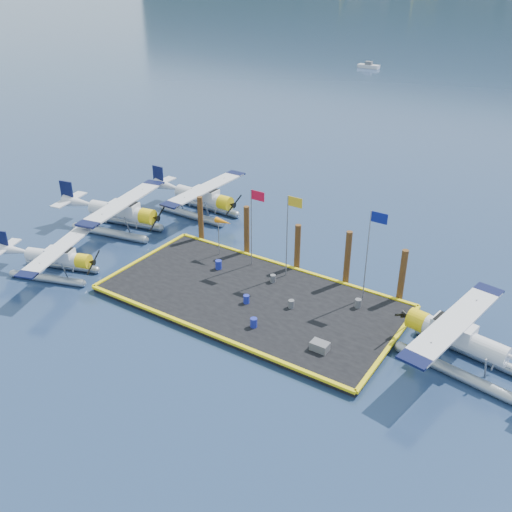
{
  "coord_description": "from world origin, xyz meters",
  "views": [
    {
      "loc": [
        18.34,
        -27.5,
        20.94
      ],
      "look_at": [
        -0.92,
        2.0,
        2.37
      ],
      "focal_mm": 40.0,
      "sensor_mm": 36.0,
      "label": 1
    }
  ],
  "objects": [
    {
      "name": "drum_3",
      "position": [
        0.18,
        -0.86,
        0.69
      ],
      "size": [
        0.41,
        0.41,
        0.58
      ],
      "primitive_type": "cylinder",
      "color": "navy",
      "rests_on": "dock"
    },
    {
      "name": "drum_1",
      "position": [
        2.12,
        -2.91,
        0.71
      ],
      "size": [
        0.44,
        0.44,
        0.62
      ],
      "primitive_type": "cylinder",
      "color": "navy",
      "rests_on": "dock"
    },
    {
      "name": "dock",
      "position": [
        0.0,
        0.0,
        0.2
      ],
      "size": [
        20.0,
        10.0,
        0.4
      ],
      "primitive_type": "cube",
      "color": "black",
      "rests_on": "ground"
    },
    {
      "name": "piling_2",
      "position": [
        0.5,
        5.4,
        1.9
      ],
      "size": [
        0.44,
        0.44,
        3.8
      ],
      "primitive_type": "cylinder",
      "color": "#4B2B15",
      "rests_on": "ground"
    },
    {
      "name": "piling_3",
      "position": [
        4.5,
        5.4,
        2.15
      ],
      "size": [
        0.44,
        0.44,
        4.3
      ],
      "primitive_type": "cylinder",
      "color": "#4B2B15",
      "rests_on": "ground"
    },
    {
      "name": "ground",
      "position": [
        0.0,
        0.0,
        0.0
      ],
      "size": [
        4000.0,
        4000.0,
        0.0
      ],
      "primitive_type": "plane",
      "color": "navy",
      "rests_on": "ground"
    },
    {
      "name": "flagpole_blue",
      "position": [
        6.7,
        3.8,
        4.69
      ],
      "size": [
        1.14,
        0.08,
        6.5
      ],
      "color": "gray",
      "rests_on": "dock"
    },
    {
      "name": "seaplane_d",
      "position": [
        13.58,
        0.9,
        1.6
      ],
      "size": [
        9.49,
        10.4,
        3.67
      ],
      "rotation": [
        0.0,
        0.0,
        1.41
      ],
      "color": "#8E949B",
      "rests_on": "ground"
    },
    {
      "name": "dock_bumpers",
      "position": [
        0.0,
        0.0,
        0.49
      ],
      "size": [
        20.25,
        10.25,
        0.18
      ],
      "primitive_type": null,
      "color": "yellow",
      "rests_on": "dock"
    },
    {
      "name": "piling_4",
      "position": [
        8.5,
        5.4,
        2.0
      ],
      "size": [
        0.44,
        0.44,
        4.0
      ],
      "primitive_type": "cylinder",
      "color": "#4B2B15",
      "rests_on": "ground"
    },
    {
      "name": "drum_0",
      "position": [
        -4.17,
        1.92,
        0.74
      ],
      "size": [
        0.48,
        0.48,
        0.68
      ],
      "primitive_type": "cylinder",
      "color": "navy",
      "rests_on": "dock"
    },
    {
      "name": "seaplane_a",
      "position": [
        -13.85,
        -4.79,
        1.36
      ],
      "size": [
        8.15,
        8.69,
        3.12
      ],
      "rotation": [
        0.0,
        0.0,
        -1.25
      ],
      "color": "#8E949B",
      "rests_on": "ground"
    },
    {
      "name": "windsock",
      "position": [
        -5.03,
        3.8,
        3.23
      ],
      "size": [
        1.4,
        0.44,
        3.12
      ],
      "color": "gray",
      "rests_on": "dock"
    },
    {
      "name": "crate",
      "position": [
        6.66,
        -2.76,
        0.66
      ],
      "size": [
        1.06,
        0.7,
        0.53
      ],
      "primitive_type": "cube",
      "color": "#535357",
      "rests_on": "dock"
    },
    {
      "name": "flagpole_red",
      "position": [
        -2.29,
        3.8,
        4.4
      ],
      "size": [
        1.14,
        0.08,
        6.0
      ],
      "color": "gray",
      "rests_on": "dock"
    },
    {
      "name": "seaplane_c",
      "position": [
        -11.84,
        9.83,
        1.6
      ],
      "size": [
        9.32,
        10.26,
        3.67
      ],
      "rotation": [
        0.0,
        0.0,
        -1.58
      ],
      "color": "#8E949B",
      "rests_on": "ground"
    },
    {
      "name": "drum_4",
      "position": [
        6.64,
        2.72,
        0.7
      ],
      "size": [
        0.43,
        0.43,
        0.61
      ],
      "primitive_type": "cylinder",
      "color": "#535357",
      "rests_on": "dock"
    },
    {
      "name": "drum_2",
      "position": [
        2.97,
        0.28,
        0.68
      ],
      "size": [
        0.39,
        0.39,
        0.55
      ],
      "primitive_type": "cylinder",
      "color": "#535357",
      "rests_on": "dock"
    },
    {
      "name": "flagpole_yellow",
      "position": [
        0.7,
        3.8,
        4.51
      ],
      "size": [
        1.14,
        0.08,
        6.2
      ],
      "color": "gray",
      "rests_on": "dock"
    },
    {
      "name": "drum_5",
      "position": [
        0.2,
        2.48,
        0.68
      ],
      "size": [
        0.39,
        0.39,
        0.55
      ],
      "primitive_type": "cylinder",
      "color": "#535357",
      "rests_on": "dock"
    },
    {
      "name": "piling_0",
      "position": [
        -8.5,
        5.4,
        2.0
      ],
      "size": [
        0.44,
        0.44,
        4.0
      ],
      "primitive_type": "cylinder",
      "color": "#4B2B15",
      "rests_on": "ground"
    },
    {
      "name": "piling_1",
      "position": [
        -4.0,
        5.4,
        2.1
      ],
      "size": [
        0.44,
        0.44,
        4.2
      ],
      "primitive_type": "cylinder",
      "color": "#4B2B15",
      "rests_on": "ground"
    },
    {
      "name": "seaplane_b",
      "position": [
        -15.45,
        3.28,
        1.65
      ],
      "size": [
        9.84,
        10.74,
        3.8
      ],
      "rotation": [
        0.0,
        0.0,
        -1.38
      ],
      "color": "#8E949B",
      "rests_on": "ground"
    }
  ]
}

